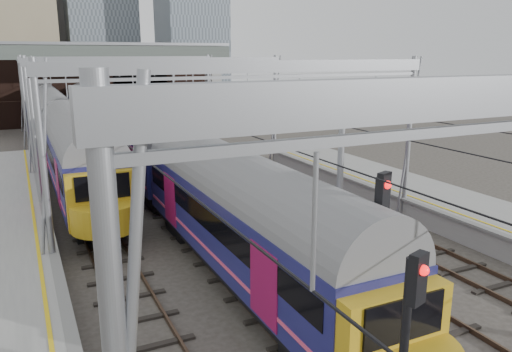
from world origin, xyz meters
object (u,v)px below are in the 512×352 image
signal_near_left (406,350)px  signal_near_centre (376,252)px  train_second (55,120)px  train_main (116,128)px

signal_near_left → signal_near_centre: 3.80m
signal_near_left → train_second: bearing=76.4°
signal_near_centre → train_main: bearing=69.7°
train_main → signal_near_left: size_ratio=13.07×
train_main → signal_near_left: 33.76m
signal_near_left → signal_near_centre: signal_near_centre is taller
train_main → train_second: 7.56m
signal_near_centre → signal_near_left: bearing=-142.6°
train_second → signal_near_centre: bearing=-82.6°
train_main → train_second: (-4.00, 6.42, 0.09)m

